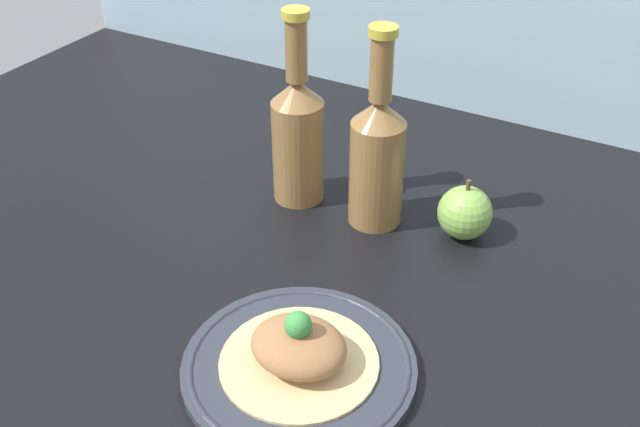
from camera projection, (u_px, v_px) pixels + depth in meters
ground_plane at (349, 286)px, 98.80cm from camera, size 180.00×110.00×4.00cm
plate at (299, 366)px, 83.14cm from camera, size 26.29×26.29×1.48cm
plated_food at (299, 348)px, 81.61cm from camera, size 17.81×17.81×7.25cm
cider_bottle_left at (298, 133)px, 107.15cm from camera, size 7.59×7.59×28.87cm
cider_bottle_right at (377, 155)px, 102.08cm from camera, size 7.59×7.59×28.87cm
apple at (465, 213)px, 102.73cm from camera, size 7.57×7.57×9.02cm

